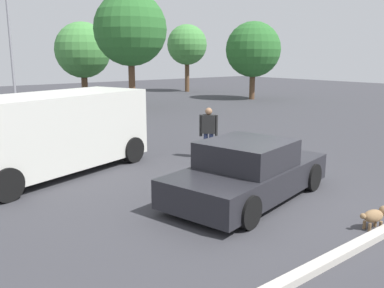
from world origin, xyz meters
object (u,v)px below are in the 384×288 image
sedan_foreground (248,172)px  dog (375,215)px  van_white (52,131)px  pedestrian (209,129)px  light_post_near (9,24)px

sedan_foreground → dog: (0.62, -2.61, -0.34)m
dog → van_white: bearing=130.3°
sedan_foreground → dog: sedan_foreground is taller
sedan_foreground → dog: size_ratio=7.08×
dog → pedestrian: bearing=96.1°
dog → van_white: van_white is taller
light_post_near → pedestrian: bearing=-83.3°
sedan_foreground → light_post_near: 17.74m
pedestrian → sedan_foreground: bearing=-158.3°
van_white → pedestrian: size_ratio=3.58×
dog → light_post_near: (-0.53, 19.88, 4.45)m
pedestrian → light_post_near: size_ratio=0.22×
sedan_foreground → light_post_near: (0.08, 17.26, 4.10)m
dog → pedestrian: pedestrian is taller
van_white → pedestrian: 4.52m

